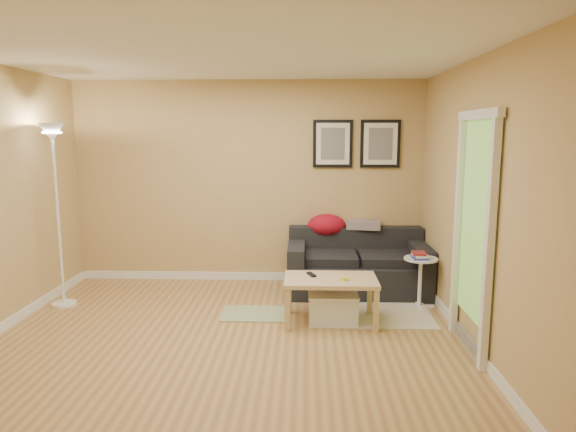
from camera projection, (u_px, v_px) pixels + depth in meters
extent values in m
plane|color=#B2884C|center=(227.00, 339.00, 4.88)|extent=(4.50, 4.50, 0.00)
plane|color=white|center=(222.00, 56.00, 4.46)|extent=(4.50, 4.50, 0.00)
plane|color=tan|center=(249.00, 183.00, 6.65)|extent=(4.50, 0.00, 4.50)
plane|color=tan|center=(165.00, 255.00, 2.70)|extent=(4.50, 0.00, 4.50)
plane|color=tan|center=(474.00, 205.00, 4.60)|extent=(0.00, 4.00, 4.00)
cube|color=white|center=(250.00, 276.00, 6.84)|extent=(4.50, 0.02, 0.10)
cube|color=white|center=(465.00, 337.00, 4.80)|extent=(0.02, 4.00, 0.10)
cube|color=beige|center=(373.00, 314.00, 5.52)|extent=(1.25, 0.85, 0.01)
cube|color=#668C4C|center=(254.00, 314.00, 5.54)|extent=(0.70, 0.50, 0.01)
cube|color=black|center=(311.00, 274.00, 5.33)|extent=(0.11, 0.17, 0.02)
cylinder|color=yellow|center=(344.00, 279.00, 5.15)|extent=(0.07, 0.07, 0.03)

